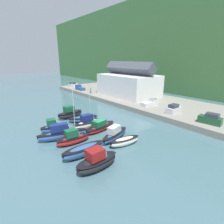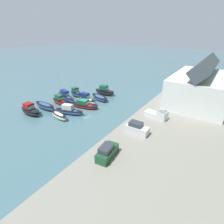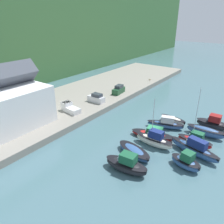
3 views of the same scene
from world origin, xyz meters
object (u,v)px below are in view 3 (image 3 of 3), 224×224
(moored_boat_1, at_px, (134,151))
(moored_boat_6, at_px, (186,162))
(moored_boat_0, at_px, (126,165))
(moored_boat_9, at_px, (205,131))
(moored_boat_10, at_px, (213,123))
(moored_boat_8, at_px, (195,140))
(pickup_truck_1, at_px, (69,108))
(moored_boat_7, at_px, (194,149))
(parked_car_1, at_px, (96,98))
(moored_boat_4, at_px, (166,124))
(moored_boat_5, at_px, (173,120))
(dog_on_quay, at_px, (150,79))
(parked_car_0, at_px, (119,90))
(moored_boat_2, at_px, (154,140))
(moored_boat_3, at_px, (153,134))

(moored_boat_1, distance_m, moored_boat_6, 7.88)
(moored_boat_0, relative_size, moored_boat_9, 0.96)
(moored_boat_6, relative_size, moored_boat_10, 0.80)
(moored_boat_8, bearing_deg, pickup_truck_1, 102.90)
(moored_boat_1, height_order, moored_boat_7, moored_boat_7)
(moored_boat_6, bearing_deg, moored_boat_0, 144.22)
(moored_boat_8, relative_size, moored_boat_9, 1.47)
(moored_boat_6, distance_m, moored_boat_8, 6.79)
(moored_boat_0, relative_size, parked_car_1, 1.56)
(moored_boat_4, xyz_separation_m, moored_boat_9, (1.46, -7.10, -0.02))
(moored_boat_9, bearing_deg, pickup_truck_1, 108.86)
(moored_boat_5, xyz_separation_m, dog_on_quay, (21.45, 16.47, 1.02))
(moored_boat_8, bearing_deg, parked_car_0, 66.96)
(moored_boat_4, relative_size, dog_on_quay, 8.41)
(moored_boat_0, height_order, moored_boat_10, moored_boat_0)
(parked_car_1, bearing_deg, moored_boat_6, -112.19)
(moored_boat_2, relative_size, moored_boat_7, 0.97)
(moored_boat_6, relative_size, parked_car_1, 1.15)
(moored_boat_4, bearing_deg, moored_boat_6, -160.47)
(moored_boat_4, bearing_deg, parked_car_1, 71.68)
(moored_boat_0, height_order, parked_car_0, parked_car_0)
(moored_boat_7, bearing_deg, pickup_truck_1, 108.30)
(moored_boat_0, bearing_deg, moored_boat_7, -38.22)
(moored_boat_9, distance_m, pickup_truck_1, 27.61)
(moored_boat_5, bearing_deg, moored_boat_6, -141.67)
(moored_boat_0, xyz_separation_m, moored_boat_10, (20.78, -6.56, -0.02))
(moored_boat_4, xyz_separation_m, dog_on_quay, (24.29, 16.14, 0.85))
(moored_boat_1, distance_m, moored_boat_10, 18.41)
(moored_boat_7, bearing_deg, parked_car_0, 74.21)
(moored_boat_9, distance_m, parked_car_0, 25.47)
(moored_boat_0, relative_size, moored_boat_7, 0.76)
(moored_boat_1, bearing_deg, moored_boat_8, -22.00)
(moored_boat_8, relative_size, moored_boat_10, 1.67)
(moored_boat_0, height_order, dog_on_quay, moored_boat_0)
(moored_boat_3, height_order, pickup_truck_1, pickup_truck_1)
(moored_boat_6, bearing_deg, moored_boat_5, 41.63)
(moored_boat_3, height_order, moored_boat_7, moored_boat_7)
(moored_boat_4, relative_size, moored_boat_7, 0.85)
(moored_boat_0, relative_size, moored_boat_3, 0.81)
(moored_boat_2, bearing_deg, moored_boat_7, -76.31)
(parked_car_0, bearing_deg, parked_car_1, 78.88)
(moored_boat_6, distance_m, moored_boat_10, 14.99)
(moored_boat_2, relative_size, moored_boat_3, 1.03)
(moored_boat_7, xyz_separation_m, dog_on_quay, (30.00, 23.46, 0.66))
(moored_boat_7, xyz_separation_m, pickup_truck_1, (-1.73, 26.32, 1.03))
(moored_boat_3, height_order, moored_boat_10, moored_boat_10)
(moored_boat_10, distance_m, dog_on_quay, 30.30)
(moored_boat_7, bearing_deg, dog_on_quay, 52.56)
(moored_boat_6, height_order, moored_boat_7, moored_boat_7)
(moored_boat_9, height_order, moored_boat_10, moored_boat_10)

